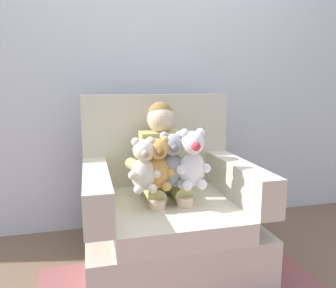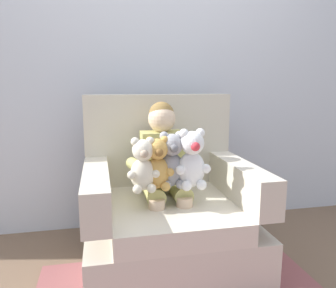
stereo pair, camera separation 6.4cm
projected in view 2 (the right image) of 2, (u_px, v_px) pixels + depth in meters
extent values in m
plane|color=brown|center=(169.00, 264.00, 2.03)|extent=(8.00, 8.00, 0.00)
cube|color=silver|center=(150.00, 59.00, 2.48)|extent=(6.00, 0.10, 2.60)
cube|color=beige|center=(169.00, 241.00, 2.00)|extent=(0.99, 0.89, 0.30)
cube|color=beige|center=(172.00, 213.00, 1.90)|extent=(0.71, 0.75, 0.12)
cube|color=beige|center=(158.00, 139.00, 2.26)|extent=(0.99, 0.14, 0.62)
cube|color=beige|center=(96.00, 191.00, 1.78)|extent=(0.14, 0.75, 0.22)
cube|color=beige|center=(241.00, 181.00, 1.95)|extent=(0.14, 0.75, 0.22)
cube|color=tan|center=(162.00, 158.00, 2.04)|extent=(0.26, 0.16, 0.34)
sphere|color=beige|center=(162.00, 119.00, 1.99)|extent=(0.17, 0.17, 0.17)
sphere|color=olive|center=(161.00, 114.00, 2.00)|extent=(0.16, 0.16, 0.16)
cylinder|color=tan|center=(153.00, 192.00, 1.93)|extent=(0.11, 0.26, 0.11)
cylinder|color=beige|center=(157.00, 224.00, 1.83)|extent=(0.09, 0.09, 0.30)
cylinder|color=tan|center=(179.00, 190.00, 1.96)|extent=(0.11, 0.26, 0.11)
cylinder|color=beige|center=(184.00, 222.00, 1.86)|extent=(0.09, 0.09, 0.30)
cylinder|color=tan|center=(139.00, 167.00, 1.89)|extent=(0.13, 0.27, 0.07)
cylinder|color=tan|center=(192.00, 165.00, 1.96)|extent=(0.13, 0.27, 0.07)
ellipsoid|color=gold|center=(157.00, 173.00, 1.80)|extent=(0.14, 0.12, 0.18)
sphere|color=gold|center=(157.00, 149.00, 1.76)|extent=(0.12, 0.12, 0.12)
sphere|color=brown|center=(159.00, 153.00, 1.71)|extent=(0.04, 0.04, 0.04)
sphere|color=gold|center=(150.00, 141.00, 1.75)|extent=(0.05, 0.05, 0.05)
sphere|color=gold|center=(146.00, 174.00, 1.75)|extent=(0.05, 0.05, 0.05)
sphere|color=gold|center=(152.00, 188.00, 1.75)|extent=(0.05, 0.05, 0.05)
sphere|color=gold|center=(165.00, 140.00, 1.77)|extent=(0.05, 0.05, 0.05)
sphere|color=gold|center=(170.00, 172.00, 1.78)|extent=(0.05, 0.05, 0.05)
sphere|color=gold|center=(166.00, 187.00, 1.77)|extent=(0.05, 0.05, 0.05)
ellipsoid|color=white|center=(191.00, 169.00, 1.83)|extent=(0.16, 0.13, 0.20)
sphere|color=white|center=(192.00, 143.00, 1.79)|extent=(0.13, 0.13, 0.13)
sphere|color=#DB333D|center=(195.00, 147.00, 1.73)|extent=(0.05, 0.05, 0.05)
sphere|color=white|center=(184.00, 134.00, 1.77)|extent=(0.05, 0.05, 0.05)
sphere|color=white|center=(180.00, 170.00, 1.77)|extent=(0.05, 0.05, 0.05)
sphere|color=white|center=(187.00, 186.00, 1.77)|extent=(0.06, 0.06, 0.06)
sphere|color=white|center=(200.00, 133.00, 1.79)|extent=(0.05, 0.05, 0.05)
sphere|color=white|center=(206.00, 169.00, 1.80)|extent=(0.05, 0.05, 0.05)
sphere|color=white|center=(202.00, 185.00, 1.79)|extent=(0.06, 0.06, 0.06)
ellipsoid|color=silver|center=(143.00, 174.00, 1.77)|extent=(0.14, 0.12, 0.18)
sphere|color=silver|center=(143.00, 150.00, 1.73)|extent=(0.12, 0.12, 0.12)
sphere|color=tan|center=(144.00, 154.00, 1.69)|extent=(0.04, 0.04, 0.04)
sphere|color=silver|center=(135.00, 142.00, 1.72)|extent=(0.05, 0.05, 0.05)
sphere|color=silver|center=(132.00, 175.00, 1.72)|extent=(0.05, 0.05, 0.05)
sphere|color=silver|center=(137.00, 189.00, 1.72)|extent=(0.05, 0.05, 0.05)
sphere|color=silver|center=(150.00, 141.00, 1.74)|extent=(0.05, 0.05, 0.05)
sphere|color=silver|center=(156.00, 174.00, 1.75)|extent=(0.05, 0.05, 0.05)
sphere|color=silver|center=(151.00, 188.00, 1.74)|extent=(0.05, 0.05, 0.05)
ellipsoid|color=#9E9EA3|center=(171.00, 170.00, 1.84)|extent=(0.15, 0.12, 0.19)
sphere|color=#9E9EA3|center=(172.00, 145.00, 1.80)|extent=(0.12, 0.12, 0.12)
sphere|color=slate|center=(174.00, 148.00, 1.75)|extent=(0.05, 0.05, 0.05)
sphere|color=#9E9EA3|center=(164.00, 136.00, 1.79)|extent=(0.05, 0.05, 0.05)
sphere|color=#9E9EA3|center=(161.00, 170.00, 1.79)|extent=(0.05, 0.05, 0.05)
sphere|color=#9E9EA3|center=(166.00, 185.00, 1.79)|extent=(0.05, 0.05, 0.05)
sphere|color=#9E9EA3|center=(179.00, 135.00, 1.81)|extent=(0.05, 0.05, 0.05)
sphere|color=#9E9EA3|center=(185.00, 169.00, 1.82)|extent=(0.05, 0.05, 0.05)
sphere|color=#9E9EA3|center=(181.00, 184.00, 1.81)|extent=(0.05, 0.05, 0.05)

